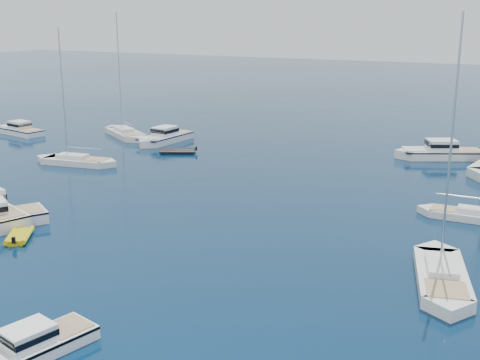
# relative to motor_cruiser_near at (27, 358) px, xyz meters

# --- Properties ---
(ground) EXTENTS (400.00, 400.00, 0.00)m
(ground) POSITION_rel_motor_cruiser_near_xyz_m (-1.52, -0.15, 0.00)
(ground) COLOR navy
(ground) RESTS_ON ground
(motor_cruiser_near) EXTENTS (3.94, 7.82, 1.97)m
(motor_cruiser_near) POSITION_rel_motor_cruiser_near_xyz_m (0.00, 0.00, 0.00)
(motor_cruiser_near) COLOR white
(motor_cruiser_near) RESTS_ON ground
(motor_cruiser_far_l) EXTENTS (9.14, 4.12, 2.31)m
(motor_cruiser_far_l) POSITION_rel_motor_cruiser_near_xyz_m (-44.19, 40.53, 0.00)
(motor_cruiser_far_l) COLOR white
(motor_cruiser_far_l) RESTS_ON ground
(motor_cruiser_distant) EXTENTS (10.72, 7.64, 2.74)m
(motor_cruiser_distant) POSITION_rel_motor_cruiser_near_xyz_m (9.03, 52.17, 0.00)
(motor_cruiser_distant) COLOR white
(motor_cruiser_distant) RESTS_ON ground
(motor_cruiser_horizon) EXTENTS (3.64, 9.91, 2.55)m
(motor_cruiser_horizon) POSITION_rel_motor_cruiser_near_xyz_m (-23.53, 45.10, 0.00)
(motor_cruiser_horizon) COLOR white
(motor_cruiser_horizon) RESTS_ON ground
(sailboat_mid_r) EXTENTS (5.78, 11.54, 16.41)m
(sailboat_mid_r) POSITION_rel_motor_cruiser_near_xyz_m (15.60, 17.91, 0.00)
(sailboat_mid_r) COLOR white
(sailboat_mid_r) RESTS_ON ground
(sailboat_mid_l) EXTENTS (10.50, 4.44, 14.98)m
(sailboat_mid_l) POSITION_rel_motor_cruiser_near_xyz_m (-25.11, 30.78, 0.00)
(sailboat_mid_l) COLOR silver
(sailboat_mid_l) RESTS_ON ground
(sailboat_centre) EXTENTS (8.79, 2.48, 12.84)m
(sailboat_centre) POSITION_rel_motor_cruiser_near_xyz_m (15.41, 31.23, 0.00)
(sailboat_centre) COLOR silver
(sailboat_centre) RESTS_ON ground
(sailboat_far_l) EXTENTS (11.19, 8.43, 16.64)m
(sailboat_far_l) POSITION_rel_motor_cruiser_near_xyz_m (-30.43, 45.97, 0.00)
(sailboat_far_l) COLOR silver
(sailboat_far_l) RESTS_ON ground
(tender_yellow) EXTENTS (3.42, 3.78, 0.95)m
(tender_yellow) POSITION_rel_motor_cruiser_near_xyz_m (-12.65, 11.29, 0.00)
(tender_yellow) COLOR #D0BC0C
(tender_yellow) RESTS_ON ground
(tender_grey_far) EXTENTS (4.91, 4.03, 0.95)m
(tender_grey_far) POSITION_rel_motor_cruiser_near_xyz_m (-18.58, 40.76, 0.00)
(tender_grey_far) COLOR black
(tender_grey_far) RESTS_ON ground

